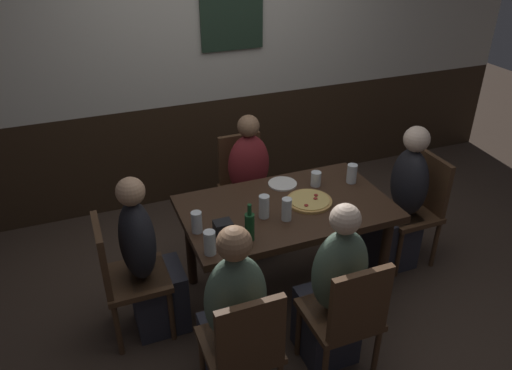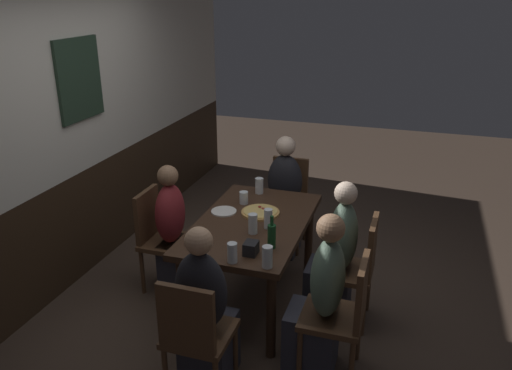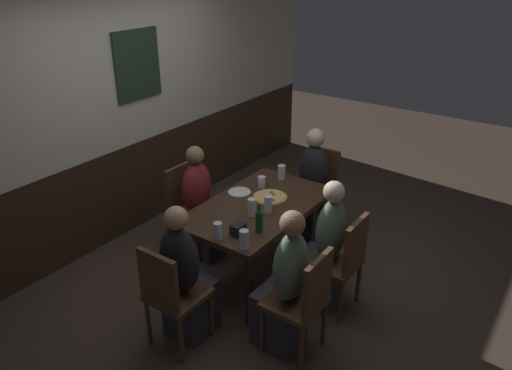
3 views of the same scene
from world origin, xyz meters
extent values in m
plane|color=#423328|center=(0.00, 0.00, 0.00)|extent=(12.00, 12.00, 0.00)
cube|color=#332316|center=(0.00, 1.65, 0.47)|extent=(6.40, 0.10, 0.95)
cube|color=beige|center=(0.00, 1.65, 1.77)|extent=(6.40, 0.10, 1.65)
cube|color=#233828|center=(0.18, 1.58, 1.74)|extent=(0.56, 0.03, 0.68)
cube|color=#382316|center=(0.00, 0.00, 0.71)|extent=(1.41, 0.84, 0.05)
cylinder|color=#382316|center=(-0.60, -0.34, 0.34)|extent=(0.07, 0.07, 0.69)
cylinder|color=#382316|center=(0.60, -0.34, 0.34)|extent=(0.07, 0.07, 0.69)
cylinder|color=#382316|center=(-0.60, 0.34, 0.34)|extent=(0.07, 0.07, 0.69)
cylinder|color=#382316|center=(0.60, 0.34, 0.34)|extent=(0.07, 0.07, 0.69)
cube|color=#513521|center=(1.04, 0.00, 0.43)|extent=(0.40, 0.40, 0.04)
cube|color=#513521|center=(1.22, 0.00, 0.67)|extent=(0.04, 0.36, 0.43)
cylinder|color=#513521|center=(0.87, -0.17, 0.21)|extent=(0.04, 0.04, 0.41)
cylinder|color=#513521|center=(0.87, 0.17, 0.21)|extent=(0.04, 0.04, 0.41)
cylinder|color=#513521|center=(1.21, -0.17, 0.21)|extent=(0.04, 0.04, 0.41)
cylinder|color=#513521|center=(1.21, 0.17, 0.21)|extent=(0.04, 0.04, 0.41)
cube|color=#513521|center=(-0.62, -0.76, 0.43)|extent=(0.40, 0.40, 0.04)
cube|color=#513521|center=(-0.62, -0.94, 0.67)|extent=(0.36, 0.04, 0.43)
cylinder|color=#513521|center=(-0.79, -0.59, 0.21)|extent=(0.04, 0.04, 0.41)
cylinder|color=#513521|center=(-0.45, -0.59, 0.21)|extent=(0.04, 0.04, 0.41)
cube|color=#513521|center=(0.00, -0.76, 0.43)|extent=(0.40, 0.40, 0.04)
cube|color=#513521|center=(0.00, -0.94, 0.67)|extent=(0.36, 0.04, 0.43)
cylinder|color=#513521|center=(-0.17, -0.59, 0.21)|extent=(0.04, 0.04, 0.41)
cylinder|color=#513521|center=(0.17, -0.59, 0.21)|extent=(0.04, 0.04, 0.41)
cylinder|color=#513521|center=(0.17, -0.93, 0.21)|extent=(0.04, 0.04, 0.41)
cube|color=#513521|center=(0.00, 0.76, 0.43)|extent=(0.40, 0.40, 0.04)
cube|color=#513521|center=(0.00, 0.94, 0.67)|extent=(0.36, 0.04, 0.43)
cylinder|color=#513521|center=(0.17, 0.59, 0.21)|extent=(0.04, 0.04, 0.41)
cylinder|color=#513521|center=(-0.17, 0.59, 0.21)|extent=(0.04, 0.04, 0.41)
cylinder|color=#513521|center=(0.17, 0.93, 0.21)|extent=(0.04, 0.04, 0.41)
cylinder|color=#513521|center=(-0.17, 0.93, 0.21)|extent=(0.04, 0.04, 0.41)
cube|color=#513521|center=(-1.04, 0.00, 0.43)|extent=(0.40, 0.40, 0.04)
cube|color=#513521|center=(-1.22, 0.00, 0.67)|extent=(0.04, 0.36, 0.43)
cylinder|color=#513521|center=(-0.87, 0.17, 0.21)|extent=(0.04, 0.04, 0.41)
cylinder|color=#513521|center=(-0.87, -0.17, 0.21)|extent=(0.04, 0.04, 0.41)
cylinder|color=#513521|center=(-1.21, 0.17, 0.21)|extent=(0.04, 0.04, 0.41)
cylinder|color=#513521|center=(-1.21, -0.17, 0.21)|extent=(0.04, 0.04, 0.41)
cube|color=#2D2D38|center=(0.91, 0.00, 0.23)|extent=(0.34, 0.32, 0.45)
ellipsoid|color=black|center=(1.00, 0.00, 0.72)|extent=(0.22, 0.34, 0.53)
sphere|color=beige|center=(1.00, 0.00, 1.07)|extent=(0.19, 0.19, 0.19)
cube|color=#2D2D38|center=(-0.62, -0.63, 0.23)|extent=(0.32, 0.34, 0.45)
ellipsoid|color=#56705B|center=(-0.62, -0.72, 0.72)|extent=(0.34, 0.22, 0.55)
sphere|color=#936B4C|center=(-0.62, -0.72, 1.08)|extent=(0.18, 0.18, 0.18)
cube|color=#2D2D38|center=(0.00, -0.63, 0.23)|extent=(0.32, 0.34, 0.45)
ellipsoid|color=#56705B|center=(0.00, -0.72, 0.72)|extent=(0.34, 0.22, 0.54)
sphere|color=beige|center=(0.00, -0.72, 1.07)|extent=(0.17, 0.17, 0.17)
cube|color=#2D2D38|center=(0.00, 0.63, 0.23)|extent=(0.32, 0.34, 0.45)
ellipsoid|color=maroon|center=(0.00, 0.72, 0.71)|extent=(0.34, 0.22, 0.51)
sphere|color=#936B4C|center=(0.00, 0.72, 1.04)|extent=(0.17, 0.17, 0.17)
cube|color=#2D2D38|center=(-0.91, 0.00, 0.23)|extent=(0.34, 0.32, 0.45)
ellipsoid|color=black|center=(-1.00, 0.00, 0.72)|extent=(0.22, 0.34, 0.54)
sphere|color=tan|center=(-1.00, 0.00, 1.07)|extent=(0.17, 0.17, 0.17)
cylinder|color=tan|center=(0.16, -0.02, 0.75)|extent=(0.31, 0.31, 0.02)
cylinder|color=#DBB760|center=(0.16, -0.02, 0.76)|extent=(0.28, 0.28, 0.01)
cylinder|color=maroon|center=(0.10, -0.09, 0.77)|extent=(0.03, 0.03, 0.00)
cylinder|color=maroon|center=(0.20, -0.03, 0.77)|extent=(0.03, 0.03, 0.00)
cylinder|color=maroon|center=(0.23, 0.01, 0.77)|extent=(0.03, 0.03, 0.00)
cylinder|color=silver|center=(0.58, 0.12, 0.81)|extent=(0.07, 0.07, 0.14)
cylinder|color=#C6842D|center=(0.58, 0.12, 0.80)|extent=(0.06, 0.06, 0.11)
cylinder|color=silver|center=(0.31, 0.18, 0.79)|extent=(0.07, 0.07, 0.11)
cylinder|color=silver|center=(0.31, 0.18, 0.78)|extent=(0.06, 0.06, 0.09)
cylinder|color=silver|center=(-0.64, -0.07, 0.81)|extent=(0.07, 0.07, 0.14)
cylinder|color=gold|center=(-0.64, -0.07, 0.77)|extent=(0.06, 0.06, 0.06)
cylinder|color=silver|center=(-0.19, -0.07, 0.82)|extent=(0.07, 0.07, 0.16)
cylinder|color=#C6842D|center=(-0.19, -0.07, 0.78)|extent=(0.06, 0.06, 0.08)
cylinder|color=silver|center=(-0.07, -0.15, 0.82)|extent=(0.07, 0.07, 0.15)
cylinder|color=#331E14|center=(-0.07, -0.15, 0.79)|extent=(0.06, 0.06, 0.11)
cylinder|color=silver|center=(-0.63, -0.32, 0.82)|extent=(0.07, 0.07, 0.15)
cylinder|color=#B26623|center=(-0.63, -0.32, 0.80)|extent=(0.06, 0.06, 0.12)
cylinder|color=#194723|center=(-0.37, -0.27, 0.83)|extent=(0.06, 0.06, 0.18)
cylinder|color=#194723|center=(-0.37, -0.27, 0.95)|extent=(0.03, 0.03, 0.07)
cylinder|color=white|center=(0.09, 0.28, 0.75)|extent=(0.21, 0.21, 0.01)
cube|color=black|center=(-0.50, -0.16, 0.79)|extent=(0.11, 0.09, 0.09)
camera|label=1|loc=(-1.24, -2.58, 2.51)|focal=34.87mm
camera|label=2|loc=(-3.46, -1.15, 2.48)|focal=35.91mm
camera|label=3|loc=(-3.15, -2.20, 2.76)|focal=34.65mm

